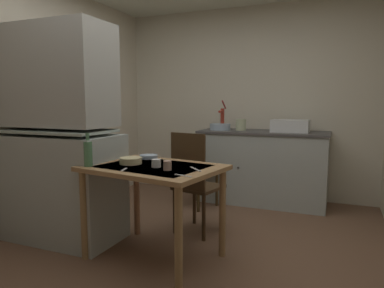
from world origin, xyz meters
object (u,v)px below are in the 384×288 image
(hand_pump, at_px, (222,117))
(glass_bottle, at_px, (88,153))
(hutch_cabinet, at_px, (62,142))
(sink_basin, at_px, (290,126))
(chair_by_counter, at_px, (194,168))
(mixing_bowl_counter, at_px, (220,127))
(mug_tall, at_px, (156,163))
(dining_table, at_px, (153,179))
(chair_far_side, at_px, (194,182))
(serving_bowl_wide, at_px, (131,161))

(hand_pump, bearing_deg, glass_bottle, -100.53)
(hutch_cabinet, relative_size, sink_basin, 4.48)
(hutch_cabinet, height_order, chair_by_counter, hutch_cabinet)
(sink_basin, relative_size, mixing_bowl_counter, 1.64)
(chair_by_counter, height_order, mug_tall, chair_by_counter)
(mixing_bowl_counter, distance_m, dining_table, 1.93)
(chair_far_side, xyz_separation_m, mug_tall, (-0.06, -0.65, 0.28))
(chair_far_side, bearing_deg, hutch_cabinet, -152.94)
(mixing_bowl_counter, height_order, chair_far_side, mixing_bowl_counter)
(hand_pump, xyz_separation_m, chair_far_side, (0.17, -1.39, -0.57))
(mixing_bowl_counter, xyz_separation_m, serving_bowl_wide, (-0.16, -1.90, -0.16))
(serving_bowl_wide, relative_size, mug_tall, 2.50)
(sink_basin, height_order, chair_by_counter, sink_basin)
(sink_basin, distance_m, chair_far_side, 1.60)
(hutch_cabinet, xyz_separation_m, dining_table, (0.98, -0.05, -0.26))
(hutch_cabinet, bearing_deg, chair_by_counter, 61.26)
(sink_basin, bearing_deg, hand_pump, 177.08)
(hutch_cabinet, xyz_separation_m, chair_far_side, (1.10, 0.56, -0.40))
(chair_by_counter, bearing_deg, mixing_bowl_counter, 70.26)
(dining_table, bearing_deg, hand_pump, 91.62)
(glass_bottle, bearing_deg, chair_far_side, 54.93)
(serving_bowl_wide, bearing_deg, chair_far_side, 61.18)
(hutch_cabinet, distance_m, mixing_bowl_counter, 2.08)
(chair_by_counter, bearing_deg, hand_pump, 73.48)
(chair_by_counter, bearing_deg, glass_bottle, -98.37)
(sink_basin, xyz_separation_m, chair_by_counter, (-1.06, -0.53, -0.51))
(mug_tall, height_order, glass_bottle, glass_bottle)
(mug_tall, bearing_deg, glass_bottle, -161.40)
(chair_by_counter, bearing_deg, sink_basin, 26.64)
(hand_pump, height_order, mug_tall, hand_pump)
(chair_far_side, distance_m, glass_bottle, 1.07)
(sink_basin, relative_size, hand_pump, 1.13)
(chair_far_side, bearing_deg, glass_bottle, -125.07)
(sink_basin, bearing_deg, chair_by_counter, -153.36)
(hand_pump, bearing_deg, hutch_cabinet, -115.37)
(mixing_bowl_counter, xyz_separation_m, dining_table, (0.06, -1.91, -0.30))
(mixing_bowl_counter, bearing_deg, glass_bottle, -101.03)
(sink_basin, xyz_separation_m, serving_bowl_wide, (-1.05, -1.95, -0.20))
(sink_basin, bearing_deg, glass_bottle, -120.83)
(hutch_cabinet, height_order, dining_table, hutch_cabinet)
(serving_bowl_wide, bearing_deg, mixing_bowl_counter, 85.09)
(hutch_cabinet, height_order, sink_basin, hutch_cabinet)
(mixing_bowl_counter, bearing_deg, chair_by_counter, -109.74)
(hutch_cabinet, relative_size, glass_bottle, 7.33)
(hutch_cabinet, relative_size, mixing_bowl_counter, 7.33)
(chair_by_counter, bearing_deg, mug_tall, -79.29)
(hand_pump, relative_size, chair_by_counter, 0.44)
(sink_basin, relative_size, glass_bottle, 1.64)
(sink_basin, height_order, glass_bottle, sink_basin)
(chair_far_side, bearing_deg, dining_table, -100.39)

